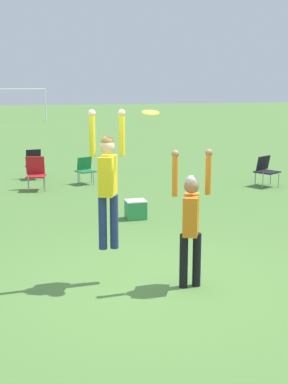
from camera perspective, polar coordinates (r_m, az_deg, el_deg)
name	(u,v)px	position (r m, az deg, el deg)	size (l,w,h in m)	color
ground_plane	(151,284)	(7.83, 0.78, -9.82)	(120.00, 120.00, 0.00)	#56843D
person_jumping	(108,177)	(7.53, -3.88, 1.57)	(0.52, 0.42, 1.99)	navy
person_defending	(191,216)	(7.47, 5.04, -2.60)	(0.58, 0.48, 1.97)	black
frisbee	(151,113)	(7.39, 0.71, 8.46)	(0.24, 0.24, 0.06)	yellow
camping_chair_0	(85,168)	(15.31, -6.31, 2.53)	(0.60, 0.65, 0.75)	gray
camping_chair_1	(266,169)	(15.27, 12.84, 2.44)	(0.76, 0.82, 0.82)	gray
camping_chair_4	(34,163)	(16.32, -11.68, 3.10)	(0.52, 0.56, 0.87)	gray
camping_chair_5	(36,171)	(14.62, -11.48, 2.18)	(0.58, 0.62, 0.90)	gray
cooler_box	(136,209)	(11.37, -0.89, -1.87)	(0.43, 0.38, 0.40)	#2D8C4C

